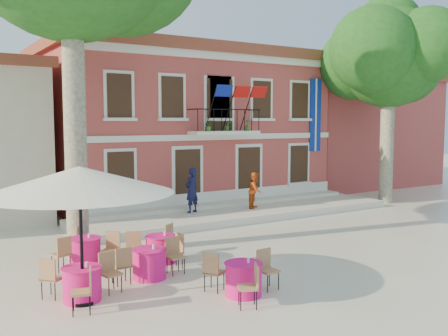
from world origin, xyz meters
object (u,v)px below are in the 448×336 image
at_px(plane_tree_east, 389,59).
at_px(patio_umbrella, 80,180).
at_px(cafe_table_3, 85,250).
at_px(cafe_table_4, 161,247).
at_px(pedestrian_navy, 192,190).
at_px(cafe_table_2, 149,263).
at_px(cafe_table_1, 243,277).
at_px(pedestrian_orange, 255,190).
at_px(cafe_table_0, 82,282).

relative_size(plane_tree_east, patio_umbrella, 2.32).
bearing_deg(plane_tree_east, cafe_table_3, -169.86).
height_order(cafe_table_3, cafe_table_4, same).
distance_m(pedestrian_navy, cafe_table_3, 6.92).
xyz_separation_m(patio_umbrella, cafe_table_2, (1.93, 0.78, -2.31)).
distance_m(cafe_table_1, cafe_table_2, 2.66).
bearing_deg(cafe_table_1, patio_umbrella, 155.20).
bearing_deg(cafe_table_2, cafe_table_3, 116.30).
xyz_separation_m(patio_umbrella, cafe_table_4, (2.81, 1.99, -2.30)).
bearing_deg(cafe_table_4, cafe_table_2, -126.05).
bearing_deg(pedestrian_orange, cafe_table_1, -165.62).
distance_m(patio_umbrella, cafe_table_4, 4.14).
bearing_deg(cafe_table_2, cafe_table_0, -160.82).
bearing_deg(cafe_table_3, cafe_table_0, -107.81).
distance_m(pedestrian_orange, cafe_table_1, 9.94).
bearing_deg(patio_umbrella, cafe_table_2, 21.92).
distance_m(pedestrian_orange, cafe_table_4, 7.83).
height_order(pedestrian_orange, cafe_table_0, pedestrian_orange).
height_order(patio_umbrella, cafe_table_0, patio_umbrella).
relative_size(cafe_table_2, cafe_table_3, 1.06).
bearing_deg(plane_tree_east, pedestrian_navy, 172.90).
bearing_deg(cafe_table_0, cafe_table_3, 72.19).
bearing_deg(cafe_table_3, patio_umbrella, -107.49).
height_order(patio_umbrella, pedestrian_orange, patio_umbrella).
height_order(pedestrian_navy, cafe_table_1, pedestrian_navy).
bearing_deg(cafe_table_1, pedestrian_navy, 69.34).
height_order(pedestrian_navy, cafe_table_4, pedestrian_navy).
height_order(plane_tree_east, cafe_table_2, plane_tree_east).
relative_size(cafe_table_0, cafe_table_2, 0.95).
xyz_separation_m(cafe_table_0, cafe_table_3, (0.88, 2.75, 0.00)).
bearing_deg(patio_umbrella, pedestrian_orange, 34.76).
height_order(plane_tree_east, pedestrian_navy, plane_tree_east).
xyz_separation_m(cafe_table_0, cafe_table_4, (2.79, 1.87, 0.00)).
bearing_deg(pedestrian_orange, cafe_table_3, 164.44).
height_order(plane_tree_east, cafe_table_0, plane_tree_east).
bearing_deg(cafe_table_1, cafe_table_0, 153.48).
bearing_deg(pedestrian_navy, cafe_table_3, 15.35).
distance_m(pedestrian_orange, cafe_table_3, 9.09).
height_order(cafe_table_2, cafe_table_3, same).
bearing_deg(cafe_table_1, cafe_table_3, 118.51).
bearing_deg(plane_tree_east, cafe_table_1, -151.64).
xyz_separation_m(plane_tree_east, cafe_table_4, (-13.75, -3.67, -6.54)).
bearing_deg(cafe_table_4, cafe_table_3, 155.45).
bearing_deg(cafe_table_3, cafe_table_1, -61.49).
distance_m(patio_umbrella, cafe_table_0, 2.30).
bearing_deg(cafe_table_2, pedestrian_navy, 53.62).
height_order(cafe_table_0, cafe_table_1, same).
height_order(pedestrian_orange, cafe_table_3, pedestrian_orange).
relative_size(plane_tree_east, cafe_table_2, 4.92).
xyz_separation_m(cafe_table_2, cafe_table_3, (-1.03, 2.08, 0.01)).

